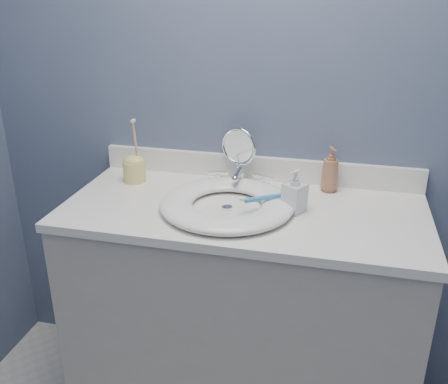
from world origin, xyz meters
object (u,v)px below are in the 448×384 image
(soap_bottle_clear, at_px, (295,191))
(toothbrush_holder, at_px, (134,167))
(makeup_mirror, at_px, (239,153))
(soap_bottle_amber, at_px, (330,169))

(soap_bottle_clear, height_order, toothbrush_holder, toothbrush_holder)
(soap_bottle_clear, bearing_deg, toothbrush_holder, -160.37)
(makeup_mirror, relative_size, toothbrush_holder, 0.88)
(makeup_mirror, bearing_deg, soap_bottle_amber, 17.29)
(soap_bottle_amber, xyz_separation_m, soap_bottle_clear, (-0.10, -0.20, -0.01))
(soap_bottle_clear, bearing_deg, soap_bottle_amber, 93.96)
(soap_bottle_amber, relative_size, toothbrush_holder, 0.68)
(soap_bottle_amber, relative_size, soap_bottle_clear, 1.14)
(soap_bottle_amber, bearing_deg, toothbrush_holder, 160.73)
(soap_bottle_amber, bearing_deg, makeup_mirror, 153.61)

